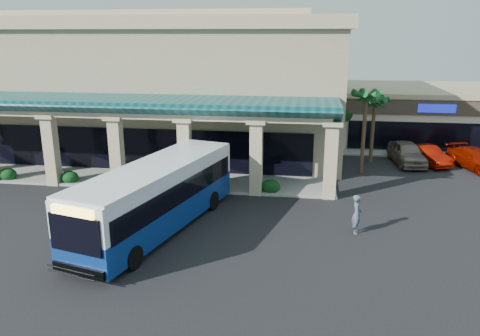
% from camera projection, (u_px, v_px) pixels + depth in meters
% --- Properties ---
extents(ground, '(110.00, 110.00, 0.00)m').
position_uv_depth(ground, '(216.00, 225.00, 24.61)').
color(ground, black).
extents(main_building, '(30.80, 14.80, 11.35)m').
position_uv_depth(main_building, '(159.00, 83.00, 39.39)').
color(main_building, tan).
rests_on(main_building, ground).
extents(arcade, '(30.00, 6.20, 5.70)m').
position_uv_depth(arcade, '(119.00, 140.00, 31.42)').
color(arcade, '#0B3F43').
rests_on(arcade, ground).
extents(strip_mall, '(22.50, 12.50, 4.90)m').
position_uv_depth(strip_mall, '(452.00, 114.00, 44.23)').
color(strip_mall, beige).
rests_on(strip_mall, ground).
extents(palm_0, '(2.40, 2.40, 6.60)m').
position_uv_depth(palm_0, '(364.00, 128.00, 32.97)').
color(palm_0, '#12431B').
rests_on(palm_0, ground).
extents(palm_1, '(2.40, 2.40, 5.80)m').
position_uv_depth(palm_1, '(373.00, 126.00, 35.79)').
color(palm_1, '#12431B').
rests_on(palm_1, ground).
extents(broadleaf_tree, '(2.60, 2.60, 4.81)m').
position_uv_depth(broadleaf_tree, '(342.00, 120.00, 40.96)').
color(broadleaf_tree, black).
rests_on(broadleaf_tree, ground).
extents(transit_bus, '(5.85, 12.69, 3.45)m').
position_uv_depth(transit_bus, '(158.00, 198.00, 23.57)').
color(transit_bus, navy).
rests_on(transit_bus, ground).
extents(pedestrian, '(0.53, 0.76, 2.01)m').
position_uv_depth(pedestrian, '(357.00, 214.00, 23.37)').
color(pedestrian, '#495266').
rests_on(pedestrian, ground).
extents(car_silver, '(2.61, 5.31, 1.74)m').
position_uv_depth(car_silver, '(407.00, 153.00, 35.98)').
color(car_silver, '#7D6D60').
rests_on(car_silver, ground).
extents(car_white, '(3.14, 4.64, 1.45)m').
position_uv_depth(car_white, '(427.00, 155.00, 35.95)').
color(car_white, '#8E0F02').
rests_on(car_white, ground).
extents(car_red, '(3.77, 5.64, 1.52)m').
position_uv_depth(car_red, '(476.00, 159.00, 34.63)').
color(car_red, '#881202').
rests_on(car_red, ground).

